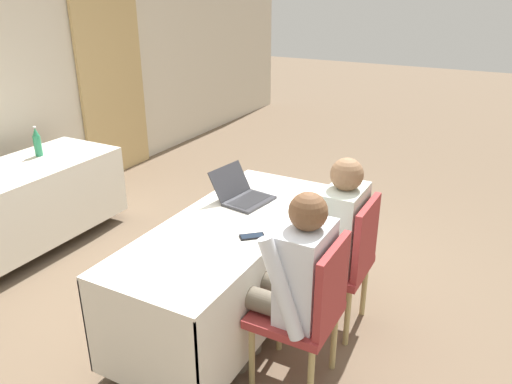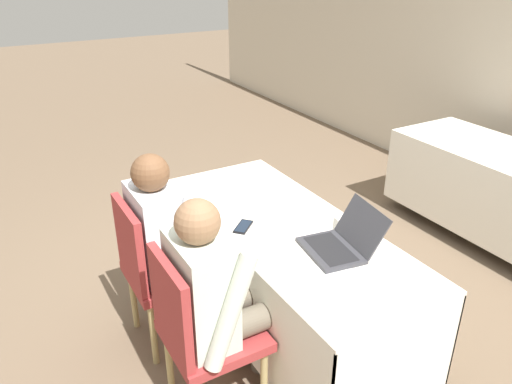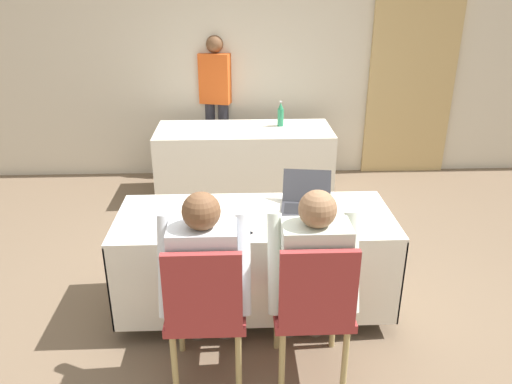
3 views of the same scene
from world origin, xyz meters
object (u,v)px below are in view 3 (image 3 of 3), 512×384
at_px(cell_phone, 241,231).
at_px(person_checkered_shirt, 205,272).
at_px(water_bottle, 281,115).
at_px(person_white_shirt, 312,269).
at_px(chair_near_left, 205,307).
at_px(person_red_shirt, 216,97).
at_px(laptop, 306,203).
at_px(chair_near_right, 313,304).

bearing_deg(cell_phone, person_checkered_shirt, -161.47).
height_order(water_bottle, person_white_shirt, person_white_shirt).
height_order(cell_phone, water_bottle, water_bottle).
xyz_separation_m(chair_near_left, person_red_shirt, (-0.04, 3.39, 0.41)).
height_order(laptop, chair_near_left, laptop).
bearing_deg(person_red_shirt, person_white_shirt, -63.72).
relative_size(water_bottle, person_white_shirt, 0.22).
bearing_deg(person_red_shirt, water_bottle, -24.38).
distance_m(water_bottle, person_white_shirt, 2.72).
bearing_deg(cell_phone, person_white_shirt, -83.58).
xyz_separation_m(chair_near_left, person_checkered_shirt, (0.00, 0.10, 0.16)).
bearing_deg(chair_near_left, laptop, -130.08).
height_order(cell_phone, person_checkered_shirt, person_checkered_shirt).
bearing_deg(person_white_shirt, water_bottle, -91.20).
relative_size(laptop, cell_phone, 2.51).
bearing_deg(person_checkered_shirt, chair_near_right, 170.07).
bearing_deg(chair_near_right, person_checkered_shirt, -9.93).
relative_size(water_bottle, person_checkered_shirt, 0.22).
bearing_deg(chair_near_right, laptop, -93.91).
distance_m(chair_near_left, person_red_shirt, 3.41).
bearing_deg(chair_near_right, person_red_shirt, -79.48).
distance_m(laptop, water_bottle, 2.05).
bearing_deg(person_red_shirt, chair_near_left, -73.94).
distance_m(laptop, chair_near_right, 0.81).
xyz_separation_m(person_checkered_shirt, person_red_shirt, (-0.04, 3.29, 0.25)).
relative_size(chair_near_right, person_red_shirt, 0.57).
relative_size(chair_near_left, chair_near_right, 1.00).
xyz_separation_m(water_bottle, chair_near_left, (-0.65, -2.82, -0.34)).
distance_m(laptop, cell_phone, 0.54).
height_order(laptop, water_bottle, water_bottle).
relative_size(laptop, person_white_shirt, 0.33).
xyz_separation_m(laptop, person_white_shirt, (-0.05, -0.66, -0.10)).
distance_m(chair_near_right, person_red_shirt, 3.47).
distance_m(cell_phone, water_bottle, 2.41).
height_order(person_checkered_shirt, person_red_shirt, person_red_shirt).
bearing_deg(water_bottle, person_white_shirt, -91.20).
height_order(water_bottle, chair_near_left, water_bottle).
bearing_deg(cell_phone, chair_near_right, -90.97).
distance_m(laptop, person_checkered_shirt, 0.93).
xyz_separation_m(water_bottle, chair_near_right, (-0.06, -2.82, -0.34)).
bearing_deg(person_checkered_shirt, cell_phone, -119.71).
height_order(water_bottle, chair_near_right, water_bottle).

